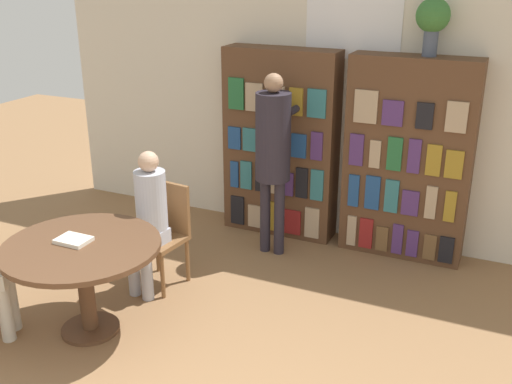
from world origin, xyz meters
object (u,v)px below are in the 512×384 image
(bookshelf_left, at_px, (281,144))
(bookshelf_right, at_px, (407,160))
(chair_left_side, at_px, (164,229))
(flower_vase, at_px, (433,19))
(seated_reader_left, at_px, (148,215))
(reading_table, at_px, (83,260))
(librarian_standing, at_px, (273,146))

(bookshelf_left, xyz_separation_m, bookshelf_right, (1.26, 0.00, 0.00))
(bookshelf_left, distance_m, chair_left_side, 1.56)
(flower_vase, xyz_separation_m, chair_left_side, (-1.86, -1.41, -1.70))
(bookshelf_left, distance_m, seated_reader_left, 1.69)
(chair_left_side, relative_size, seated_reader_left, 0.72)
(reading_table, distance_m, librarian_standing, 2.02)
(bookshelf_left, xyz_separation_m, chair_left_side, (-0.50, -1.41, -0.44))
(flower_vase, distance_m, reading_table, 3.44)
(bookshelf_right, xyz_separation_m, flower_vase, (0.10, 0.00, 1.26))
(chair_left_side, relative_size, librarian_standing, 0.51)
(bookshelf_right, bearing_deg, seated_reader_left, -138.38)
(librarian_standing, bearing_deg, bookshelf_right, 23.87)
(bookshelf_right, height_order, reading_table, bookshelf_right)
(reading_table, bearing_deg, bookshelf_right, 50.99)
(chair_left_side, bearing_deg, flower_vase, -135.85)
(flower_vase, relative_size, seated_reader_left, 0.39)
(flower_vase, bearing_deg, librarian_standing, -157.61)
(flower_vase, bearing_deg, seated_reader_left, -139.77)
(chair_left_side, xyz_separation_m, librarian_standing, (0.63, 0.91, 0.58))
(seated_reader_left, bearing_deg, librarian_standing, -114.14)
(bookshelf_left, relative_size, librarian_standing, 1.09)
(bookshelf_right, bearing_deg, reading_table, -129.01)
(chair_left_side, xyz_separation_m, seated_reader_left, (-0.02, -0.18, 0.20))
(chair_left_side, bearing_deg, bookshelf_right, -134.48)
(bookshelf_right, height_order, seated_reader_left, bookshelf_right)
(flower_vase, bearing_deg, bookshelf_right, -177.20)
(bookshelf_left, height_order, seated_reader_left, bookshelf_left)
(flower_vase, relative_size, librarian_standing, 0.28)
(bookshelf_left, height_order, chair_left_side, bookshelf_left)
(bookshelf_right, height_order, flower_vase, flower_vase)
(bookshelf_left, bearing_deg, reading_table, -104.86)
(flower_vase, bearing_deg, reading_table, -130.35)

